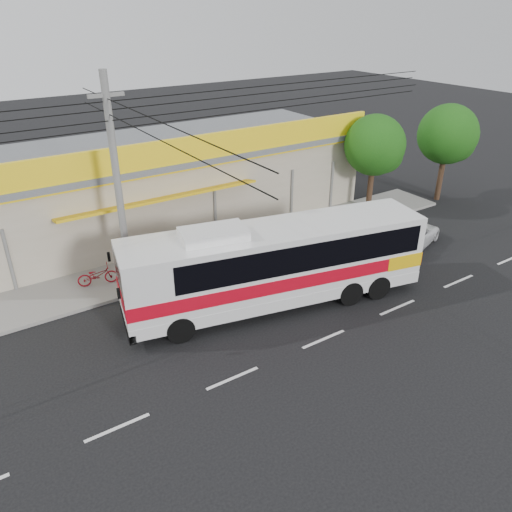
{
  "coord_description": "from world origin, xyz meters",
  "views": [
    {
      "loc": [
        -10.55,
        -13.92,
        11.31
      ],
      "look_at": [
        -0.09,
        2.0,
        1.64
      ],
      "focal_mm": 35.0,
      "sensor_mm": 36.0,
      "label": 1
    }
  ],
  "objects": [
    {
      "name": "storefront_building",
      "position": [
        -0.01,
        11.54,
        2.3
      ],
      "size": [
        22.6,
        9.2,
        5.7
      ],
      "color": "#A99F88",
      "rests_on": "ground"
    },
    {
      "name": "tree_far",
      "position": [
        16.04,
        5.03,
        4.07
      ],
      "size": [
        3.63,
        3.63,
        6.01
      ],
      "color": "black",
      "rests_on": "ground"
    },
    {
      "name": "lane_markings",
      "position": [
        0.0,
        -2.5,
        0.0
      ],
      "size": [
        50.0,
        0.12,
        0.01
      ],
      "primitive_type": null,
      "color": "silver",
      "rests_on": "ground"
    },
    {
      "name": "white_car",
      "position": [
        9.2,
        1.37,
        0.57
      ],
      "size": [
        4.53,
        3.18,
        1.15
      ],
      "primitive_type": "imported",
      "rotation": [
        0.0,
        0.0,
        1.91
      ],
      "color": "silver",
      "rests_on": "ground"
    },
    {
      "name": "coach_bus",
      "position": [
        0.13,
        0.53,
        2.05
      ],
      "size": [
        12.68,
        5.19,
        3.82
      ],
      "rotation": [
        0.0,
        0.0,
        -0.21
      ],
      "color": "silver",
      "rests_on": "ground"
    },
    {
      "name": "tree_near",
      "position": [
        10.84,
        6.0,
        3.92
      ],
      "size": [
        3.5,
        3.5,
        5.8
      ],
      "color": "black",
      "rests_on": "ground"
    },
    {
      "name": "motorbike_red",
      "position": [
        -5.85,
        5.99,
        0.6
      ],
      "size": [
        1.82,
        0.97,
        0.91
      ],
      "primitive_type": "imported",
      "rotation": [
        0.0,
        0.0,
        1.35
      ],
      "color": "maroon",
      "rests_on": "sidewalk"
    },
    {
      "name": "utility_pole",
      "position": [
        -4.67,
        5.18,
        7.58
      ],
      "size": [
        34.0,
        14.0,
        9.19
      ],
      "color": "slate",
      "rests_on": "ground"
    },
    {
      "name": "ground",
      "position": [
        0.0,
        0.0,
        0.0
      ],
      "size": [
        120.0,
        120.0,
        0.0
      ],
      "primitive_type": "plane",
      "color": "black",
      "rests_on": "ground"
    },
    {
      "name": "sidewalk",
      "position": [
        0.0,
        6.0,
        0.07
      ],
      "size": [
        30.0,
        3.2,
        0.15
      ],
      "primitive_type": "cube",
      "color": "gray",
      "rests_on": "ground"
    }
  ]
}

